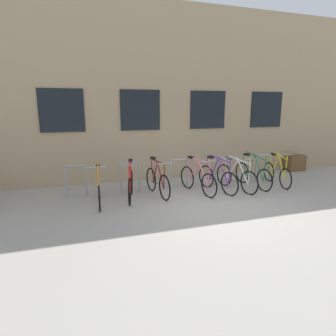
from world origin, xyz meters
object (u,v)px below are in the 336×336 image
object	(u,v)px
bicycle_green	(253,174)
planter_box	(295,163)
bicycle_white	(236,177)
bicycle_yellow	(277,173)
bicycle_orange	(99,189)
bicycle_maroon	(157,182)
bicycle_red	(131,184)
bicycle_pink	(198,179)
bicycle_purple	(217,178)

from	to	relation	value
bicycle_green	planter_box	distance (m)	3.26
bicycle_white	planter_box	size ratio (longest dim) A/B	2.53
bicycle_white	bicycle_yellow	xyz separation A→B (m)	(1.54, 0.10, -0.01)
bicycle_orange	bicycle_maroon	distance (m)	1.65
bicycle_green	bicycle_yellow	size ratio (longest dim) A/B	1.08
bicycle_red	bicycle_orange	bearing A→B (deg)	-170.68
bicycle_pink	bicycle_maroon	bearing A→B (deg)	174.50
bicycle_green	bicycle_yellow	world-z (taller)	bicycle_green
bicycle_maroon	bicycle_green	bearing A→B (deg)	-1.09
bicycle_purple	bicycle_yellow	size ratio (longest dim) A/B	1.04
planter_box	bicycle_orange	bearing A→B (deg)	-167.84
planter_box	bicycle_pink	bearing A→B (deg)	-162.34
bicycle_maroon	bicycle_green	distance (m)	3.08
bicycle_orange	bicycle_pink	xyz separation A→B (m)	(2.81, 0.11, 0.02)
bicycle_red	planter_box	xyz separation A→B (m)	(6.76, 1.50, -0.09)
bicycle_maroon	bicycle_purple	xyz separation A→B (m)	(1.79, -0.17, -0.00)
bicycle_orange	bicycle_yellow	distance (m)	5.57
planter_box	bicycle_white	bearing A→B (deg)	-155.74
bicycle_pink	bicycle_yellow	xyz separation A→B (m)	(2.76, 0.01, -0.01)
bicycle_maroon	bicycle_red	bearing A→B (deg)	-173.74
bicycle_red	bicycle_yellow	world-z (taller)	bicycle_yellow
bicycle_orange	bicycle_maroon	xyz separation A→B (m)	(1.63, 0.23, 0.02)
bicycle_pink	bicycle_orange	bearing A→B (deg)	-177.73
bicycle_orange	bicycle_maroon	size ratio (longest dim) A/B	1.03
bicycle_pink	bicycle_yellow	bearing A→B (deg)	0.18
bicycle_white	bicycle_green	world-z (taller)	bicycle_green
bicycle_red	bicycle_yellow	bearing A→B (deg)	-0.23
bicycle_maroon	bicycle_red	size ratio (longest dim) A/B	1.02
bicycle_white	bicycle_green	distance (m)	0.69
planter_box	bicycle_yellow	bearing A→B (deg)	-143.34
bicycle_orange	bicycle_purple	size ratio (longest dim) A/B	1.02
bicycle_yellow	planter_box	xyz separation A→B (m)	(2.04, 1.52, -0.07)
bicycle_orange	bicycle_red	size ratio (longest dim) A/B	1.05
bicycle_orange	bicycle_pink	distance (m)	2.81
bicycle_purple	bicycle_red	bearing A→B (deg)	178.20
bicycle_white	bicycle_yellow	world-z (taller)	bicycle_yellow
bicycle_orange	bicycle_purple	world-z (taller)	bicycle_purple
bicycle_pink	bicycle_purple	distance (m)	0.61
bicycle_maroon	bicycle_yellow	world-z (taller)	bicycle_yellow
bicycle_maroon	bicycle_pink	bearing A→B (deg)	-5.50
bicycle_white	bicycle_orange	bearing A→B (deg)	-179.64
bicycle_purple	bicycle_white	bearing A→B (deg)	-3.16
bicycle_white	bicycle_red	xyz separation A→B (m)	(-3.18, 0.11, 0.01)
bicycle_maroon	planter_box	xyz separation A→B (m)	(5.98, 1.41, -0.09)
bicycle_red	planter_box	size ratio (longest dim) A/B	2.34
bicycle_maroon	bicycle_red	distance (m)	0.79
bicycle_pink	bicycle_red	xyz separation A→B (m)	(-1.96, 0.03, 0.00)
bicycle_green	bicycle_purple	world-z (taller)	bicycle_green
bicycle_yellow	bicycle_red	bearing A→B (deg)	179.77
bicycle_maroon	bicycle_red	xyz separation A→B (m)	(-0.78, -0.09, 0.00)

